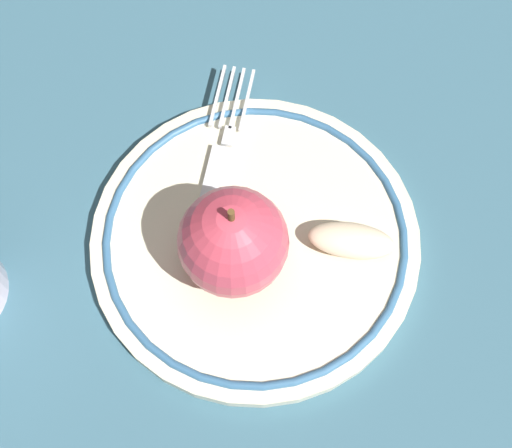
% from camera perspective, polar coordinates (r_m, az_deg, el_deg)
% --- Properties ---
extents(ground_plane, '(2.00, 2.00, 0.00)m').
position_cam_1_polar(ground_plane, '(0.52, 0.38, -3.19)').
color(ground_plane, '#355D6F').
extents(plate, '(0.24, 0.24, 0.01)m').
position_cam_1_polar(plate, '(0.52, -0.00, -1.22)').
color(plate, beige).
rests_on(plate, ground_plane).
extents(apple_red_whole, '(0.08, 0.08, 0.08)m').
position_cam_1_polar(apple_red_whole, '(0.47, -1.84, -1.42)').
color(apple_red_whole, '#C53E51').
rests_on(apple_red_whole, plate).
extents(apple_slice_front, '(0.05, 0.07, 0.02)m').
position_cam_1_polar(apple_slice_front, '(0.51, 7.62, -1.32)').
color(apple_slice_front, beige).
rests_on(apple_slice_front, plate).
extents(fork, '(0.16, 0.09, 0.00)m').
position_cam_1_polar(fork, '(0.54, -3.15, 5.05)').
color(fork, silver).
rests_on(fork, plate).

